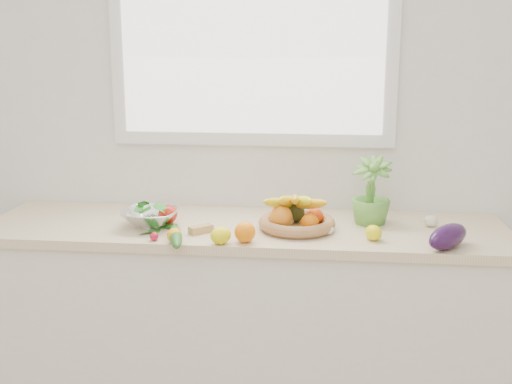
# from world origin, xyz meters

# --- Properties ---
(back_wall) EXTENTS (4.50, 0.02, 2.70)m
(back_wall) POSITION_xyz_m (0.00, 2.25, 1.35)
(back_wall) COLOR white
(back_wall) RESTS_ON ground
(counter_cabinet) EXTENTS (2.20, 0.58, 0.86)m
(counter_cabinet) POSITION_xyz_m (0.00, 1.95, 0.43)
(counter_cabinet) COLOR silver
(counter_cabinet) RESTS_ON ground
(countertop) EXTENTS (2.24, 0.62, 0.04)m
(countertop) POSITION_xyz_m (0.00, 1.95, 0.88)
(countertop) COLOR beige
(countertop) RESTS_ON counter_cabinet
(window_frame) EXTENTS (1.30, 0.03, 1.10)m
(window_frame) POSITION_xyz_m (0.00, 2.23, 1.75)
(window_frame) COLOR white
(window_frame) RESTS_ON back_wall
(window_pane) EXTENTS (1.18, 0.01, 0.98)m
(window_pane) POSITION_xyz_m (0.00, 2.21, 1.75)
(window_pane) COLOR white
(window_pane) RESTS_ON window_frame
(orange_loose) EXTENTS (0.10, 0.10, 0.08)m
(orange_loose) POSITION_xyz_m (0.03, 1.70, 0.94)
(orange_loose) COLOR orange
(orange_loose) RESTS_ON countertop
(lemon_a) EXTENTS (0.06, 0.08, 0.06)m
(lemon_a) POSITION_xyz_m (-0.24, 1.67, 0.93)
(lemon_a) COLOR #EEA40C
(lemon_a) RESTS_ON countertop
(lemon_b) EXTENTS (0.11, 0.11, 0.07)m
(lemon_b) POSITION_xyz_m (-0.06, 1.67, 0.93)
(lemon_b) COLOR #F3EC0D
(lemon_b) RESTS_ON countertop
(lemon_c) EXTENTS (0.09, 0.10, 0.06)m
(lemon_c) POSITION_xyz_m (0.54, 1.78, 0.93)
(lemon_c) COLOR yellow
(lemon_c) RESTS_ON countertop
(apple) EXTENTS (0.10, 0.10, 0.08)m
(apple) POSITION_xyz_m (-0.33, 1.93, 0.94)
(apple) COLOR red
(apple) RESTS_ON countertop
(ginger) EXTENTS (0.10, 0.10, 0.03)m
(ginger) POSITION_xyz_m (-0.17, 1.80, 0.92)
(ginger) COLOR tan
(ginger) RESTS_ON countertop
(garlic_a) EXTENTS (0.07, 0.07, 0.05)m
(garlic_a) POSITION_xyz_m (0.18, 1.95, 0.92)
(garlic_a) COLOR white
(garlic_a) RESTS_ON countertop
(garlic_b) EXTENTS (0.06, 0.06, 0.05)m
(garlic_b) POSITION_xyz_m (0.79, 2.00, 0.92)
(garlic_b) COLOR silver
(garlic_b) RESTS_ON countertop
(garlic_c) EXTENTS (0.05, 0.05, 0.04)m
(garlic_c) POSITION_xyz_m (0.36, 1.84, 0.92)
(garlic_c) COLOR white
(garlic_c) RESTS_ON countertop
(eggplant) EXTENTS (0.22, 0.24, 0.09)m
(eggplant) POSITION_xyz_m (0.81, 1.71, 0.95)
(eggplant) COLOR #290F38
(eggplant) RESTS_ON countertop
(cucumber) EXTENTS (0.12, 0.28, 0.05)m
(cucumber) POSITION_xyz_m (-0.24, 1.67, 0.93)
(cucumber) COLOR #1A5B1B
(cucumber) RESTS_ON countertop
(radish) EXTENTS (0.04, 0.04, 0.04)m
(radish) POSITION_xyz_m (-0.33, 1.69, 0.92)
(radish) COLOR #B51630
(radish) RESTS_ON countertop
(potted_herb) EXTENTS (0.20, 0.20, 0.31)m
(potted_herb) POSITION_xyz_m (0.54, 2.03, 1.04)
(potted_herb) COLOR #5A9C38
(potted_herb) RESTS_ON countertop
(fruit_basket) EXTENTS (0.34, 0.34, 0.18)m
(fruit_basket) POSITION_xyz_m (0.22, 1.90, 0.95)
(fruit_basket) COLOR #A7824A
(fruit_basket) RESTS_ON countertop
(colander_with_spinach) EXTENTS (0.25, 0.25, 0.12)m
(colander_with_spinach) POSITION_xyz_m (-0.39, 1.87, 0.96)
(colander_with_spinach) COLOR silver
(colander_with_spinach) RESTS_ON countertop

